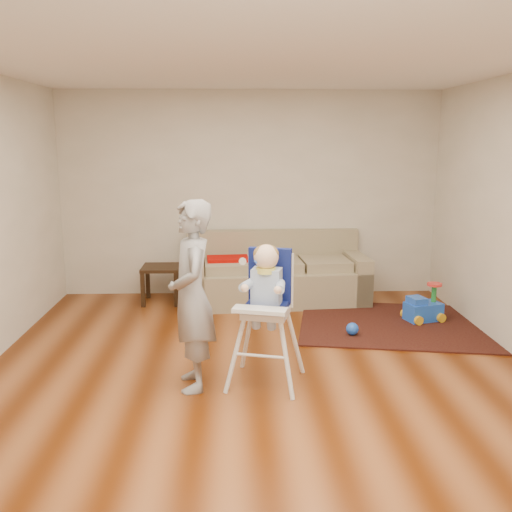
{
  "coord_description": "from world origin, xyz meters",
  "views": [
    {
      "loc": [
        -0.18,
        -4.83,
        2.09
      ],
      "look_at": [
        0.0,
        0.4,
        1.0
      ],
      "focal_mm": 40.0,
      "sensor_mm": 36.0,
      "label": 1
    }
  ],
  "objects_px": {
    "sofa": "(276,268)",
    "side_table": "(162,284)",
    "toy_ball": "(352,329)",
    "high_chair": "(266,317)",
    "ride_on_toy": "(424,302)",
    "adult": "(192,296)"
  },
  "relations": [
    {
      "from": "sofa",
      "to": "side_table",
      "type": "distance_m",
      "value": 1.49
    },
    {
      "from": "toy_ball",
      "to": "high_chair",
      "type": "distance_m",
      "value": 1.59
    },
    {
      "from": "sofa",
      "to": "side_table",
      "type": "xyz_separation_m",
      "value": [
        -1.48,
        0.02,
        -0.2
      ]
    },
    {
      "from": "side_table",
      "to": "toy_ball",
      "type": "height_order",
      "value": "side_table"
    },
    {
      "from": "ride_on_toy",
      "to": "adult",
      "type": "height_order",
      "value": "adult"
    },
    {
      "from": "ride_on_toy",
      "to": "toy_ball",
      "type": "bearing_deg",
      "value": -169.05
    },
    {
      "from": "toy_ball",
      "to": "adult",
      "type": "distance_m",
      "value": 2.12
    },
    {
      "from": "sofa",
      "to": "adult",
      "type": "bearing_deg",
      "value": -113.57
    },
    {
      "from": "sofa",
      "to": "high_chair",
      "type": "distance_m",
      "value": 2.52
    },
    {
      "from": "sofa",
      "to": "side_table",
      "type": "relative_size",
      "value": 4.94
    },
    {
      "from": "toy_ball",
      "to": "high_chair",
      "type": "bearing_deg",
      "value": -131.07
    },
    {
      "from": "high_chair",
      "to": "adult",
      "type": "distance_m",
      "value": 0.66
    },
    {
      "from": "side_table",
      "to": "toy_ball",
      "type": "xyz_separation_m",
      "value": [
        2.2,
        -1.38,
        -0.15
      ]
    },
    {
      "from": "sofa",
      "to": "ride_on_toy",
      "type": "bearing_deg",
      "value": -32.85
    },
    {
      "from": "high_chair",
      "to": "side_table",
      "type": "bearing_deg",
      "value": 130.56
    },
    {
      "from": "sofa",
      "to": "ride_on_toy",
      "type": "height_order",
      "value": "sofa"
    },
    {
      "from": "side_table",
      "to": "ride_on_toy",
      "type": "relative_size",
      "value": 1.1
    },
    {
      "from": "ride_on_toy",
      "to": "high_chair",
      "type": "distance_m",
      "value": 2.52
    },
    {
      "from": "ride_on_toy",
      "to": "toy_ball",
      "type": "distance_m",
      "value": 1.05
    },
    {
      "from": "high_chair",
      "to": "adult",
      "type": "relative_size",
      "value": 0.77
    },
    {
      "from": "toy_ball",
      "to": "adult",
      "type": "relative_size",
      "value": 0.08
    },
    {
      "from": "ride_on_toy",
      "to": "adult",
      "type": "bearing_deg",
      "value": -163.14
    }
  ]
}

